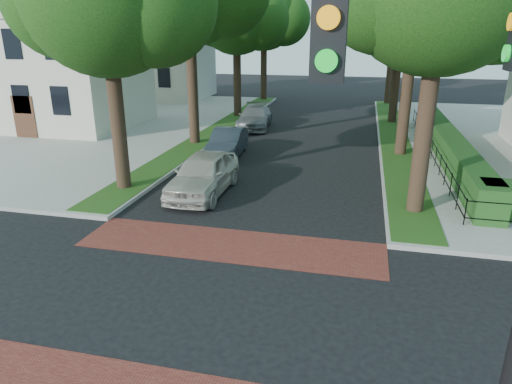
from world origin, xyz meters
TOP-DOWN VIEW (x-y plane):
  - ground at (0.00, 0.00)m, footprint 120.00×120.00m
  - sidewalk_nw at (-19.50, 19.00)m, footprint 30.00×30.00m
  - crosswalk_far at (0.00, 3.20)m, footprint 9.00×2.20m
  - grass_strip_ne at (5.40, 19.10)m, footprint 1.60×29.80m
  - grass_strip_nw at (-5.40, 19.10)m, footprint 1.60×29.80m
  - tree_right_far at (5.60, 24.22)m, footprint 7.25×6.23m
  - tree_right_back at (5.60, 33.23)m, footprint 7.50×6.45m
  - tree_left_far at (-5.40, 24.22)m, footprint 7.00×6.02m
  - tree_left_back at (-5.40, 33.24)m, footprint 7.75×6.66m
  - hedge_main_road at (7.70, 15.00)m, footprint 1.00×18.00m
  - fence_main_road at (6.90, 15.00)m, footprint 0.06×18.00m
  - house_left_near at (-15.49, 17.99)m, footprint 10.00×9.00m
  - house_left_far at (-15.49, 31.99)m, footprint 10.00×9.00m
  - parked_car_front at (-2.30, 7.39)m, footprint 1.89×4.69m
  - parked_car_middle at (-3.04, 13.14)m, footprint 1.79×4.27m
  - parked_car_rear at (-3.38, 20.52)m, footprint 2.50×5.06m

SIDE VIEW (x-z plane):
  - ground at x=0.00m, z-range 0.00..0.00m
  - crosswalk_far at x=0.00m, z-range 0.00..0.01m
  - sidewalk_nw at x=-19.50m, z-range 0.00..0.15m
  - grass_strip_ne at x=5.40m, z-range 0.15..0.17m
  - grass_strip_nw at x=-5.40m, z-range 0.15..0.17m
  - fence_main_road at x=6.90m, z-range 0.15..1.05m
  - parked_car_middle at x=-3.04m, z-range 0.00..1.37m
  - parked_car_rear at x=-3.38m, z-range 0.00..1.41m
  - hedge_main_road at x=7.70m, z-range 0.15..1.35m
  - parked_car_front at x=-2.30m, z-range 0.00..1.60m
  - house_left_near at x=-15.49m, z-range -0.03..10.11m
  - house_left_far at x=-15.49m, z-range -0.03..10.11m
  - tree_right_far at x=5.60m, z-range 2.04..11.78m
  - tree_left_far at x=-5.40m, z-range 2.19..12.05m
  - tree_right_back at x=5.60m, z-range 2.17..12.37m
  - tree_left_back at x=-5.40m, z-range 2.19..12.63m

